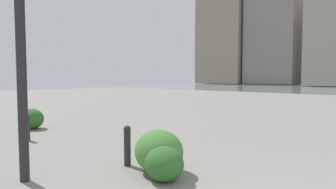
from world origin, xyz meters
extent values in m
cube|color=gray|center=(26.93, -66.23, 10.52)|extent=(11.73, 11.06, 21.04)
cube|color=gray|center=(39.86, -66.53, 11.18)|extent=(12.93, 13.92, 22.35)
cylinder|color=#232328|center=(4.52, 0.70, 2.03)|extent=(0.14, 0.14, 4.07)
cylinder|color=#232328|center=(3.94, -0.81, 0.31)|extent=(0.12, 0.12, 0.62)
sphere|color=#232328|center=(3.94, -0.81, 0.66)|extent=(0.13, 0.13, 0.13)
cylinder|color=#232328|center=(7.34, -0.43, 0.28)|extent=(0.12, 0.12, 0.56)
sphere|color=#232328|center=(7.34, -0.43, 0.60)|extent=(0.13, 0.13, 0.13)
ellipsoid|color=#2D6628|center=(2.96, -0.71, 0.27)|extent=(0.62, 0.56, 0.53)
ellipsoid|color=#2D6628|center=(8.87, -1.16, 0.31)|extent=(0.73, 0.65, 0.62)
ellipsoid|color=#477F38|center=(3.27, -0.92, 0.36)|extent=(0.84, 0.75, 0.71)
camera|label=1|loc=(0.12, 2.33, 1.56)|focal=30.01mm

